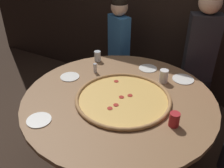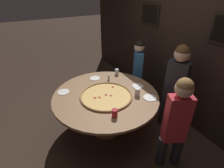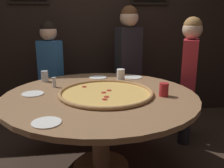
% 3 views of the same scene
% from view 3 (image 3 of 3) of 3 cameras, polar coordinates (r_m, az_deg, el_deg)
% --- Properties ---
extents(ground_plane, '(24.00, 24.00, 0.00)m').
position_cam_3_polar(ground_plane, '(2.50, -2.49, -18.68)').
color(ground_plane, '#38281E').
extents(back_wall, '(6.40, 0.08, 2.60)m').
position_cam_3_polar(back_wall, '(3.52, -4.76, 13.64)').
color(back_wall, black).
rests_on(back_wall, ground_plane).
extents(dining_table, '(1.68, 1.68, 0.74)m').
position_cam_3_polar(dining_table, '(2.22, -2.67, -5.24)').
color(dining_table, '#936B47').
rests_on(dining_table, ground_plane).
extents(giant_pizza, '(0.83, 0.83, 0.03)m').
position_cam_3_polar(giant_pizza, '(2.16, -1.37, -2.01)').
color(giant_pizza, '#EAB75B').
rests_on(giant_pizza, dining_table).
extents(drink_cup_near_left, '(0.07, 0.07, 0.11)m').
position_cam_3_polar(drink_cup_near_left, '(2.67, -15.13, 1.73)').
color(drink_cup_near_left, silver).
rests_on(drink_cup_near_left, dining_table).
extents(drink_cup_by_shaker, '(0.08, 0.08, 0.11)m').
position_cam_3_polar(drink_cup_by_shaker, '(2.15, 11.76, -1.27)').
color(drink_cup_by_shaker, '#B22328').
rests_on(drink_cup_by_shaker, dining_table).
extents(drink_cup_far_left, '(0.08, 0.08, 0.13)m').
position_cam_3_polar(drink_cup_far_left, '(2.61, 2.01, 2.06)').
color(drink_cup_far_left, white).
rests_on(drink_cup_far_left, dining_table).
extents(white_plate_near_front, '(0.21, 0.21, 0.01)m').
position_cam_3_polar(white_plate_near_front, '(2.78, 4.75, 1.58)').
color(white_plate_near_front, white).
rests_on(white_plate_near_front, dining_table).
extents(white_plate_left_side, '(0.19, 0.19, 0.01)m').
position_cam_3_polar(white_plate_left_side, '(2.76, -3.22, 1.53)').
color(white_plate_left_side, white).
rests_on(white_plate_left_side, dining_table).
extents(white_plate_beside_cup, '(0.19, 0.19, 0.01)m').
position_cam_3_polar(white_plate_beside_cup, '(1.65, -14.74, -8.52)').
color(white_plate_beside_cup, white).
rests_on(white_plate_beside_cup, dining_table).
extents(white_plate_far_back, '(0.19, 0.19, 0.01)m').
position_cam_3_polar(white_plate_far_back, '(2.27, -17.66, -2.14)').
color(white_plate_far_back, white).
rests_on(white_plate_far_back, dining_table).
extents(condiment_shaker, '(0.04, 0.04, 0.10)m').
position_cam_3_polar(condiment_shaker, '(2.43, -13.06, 0.40)').
color(condiment_shaker, silver).
rests_on(condiment_shaker, dining_table).
extents(diner_far_left, '(0.35, 0.27, 1.35)m').
position_cam_3_polar(diner_far_left, '(3.15, -13.82, 3.18)').
color(diner_far_left, '#232328').
rests_on(diner_far_left, ground_plane).
extents(diner_side_right, '(0.40, 0.28, 1.53)m').
position_cam_3_polar(diner_side_right, '(3.21, 3.78, 5.66)').
color(diner_side_right, '#232328').
rests_on(diner_side_right, ground_plane).
extents(diner_far_right, '(0.26, 0.37, 1.39)m').
position_cam_3_polar(diner_far_right, '(2.88, 17.16, 2.39)').
color(diner_far_right, '#232328').
rests_on(diner_far_right, ground_plane).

